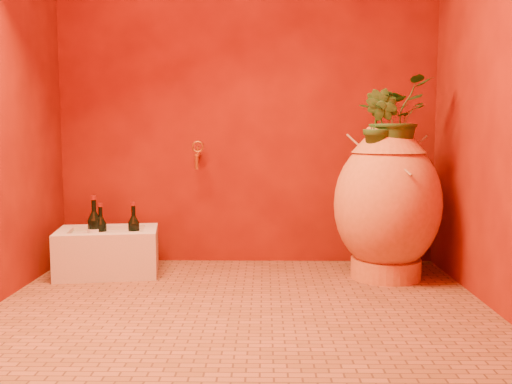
{
  "coord_description": "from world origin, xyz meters",
  "views": [
    {
      "loc": [
        0.12,
        -2.82,
        0.88
      ],
      "look_at": [
        0.07,
        0.35,
        0.54
      ],
      "focal_mm": 40.0,
      "sensor_mm": 36.0,
      "label": 1
    }
  ],
  "objects_px": {
    "wine_bottle_a": "(95,231)",
    "wall_tap": "(198,154)",
    "wine_bottle_c": "(101,234)",
    "amphora": "(387,203)",
    "stone_basin": "(108,253)",
    "wine_bottle_b": "(134,233)"
  },
  "relations": [
    {
      "from": "amphora",
      "to": "wine_bottle_a",
      "type": "bearing_deg",
      "value": 179.06
    },
    {
      "from": "amphora",
      "to": "wine_bottle_a",
      "type": "distance_m",
      "value": 1.78
    },
    {
      "from": "amphora",
      "to": "wine_bottle_b",
      "type": "xyz_separation_m",
      "value": [
        -1.53,
        0.06,
        -0.19
      ]
    },
    {
      "from": "wine_bottle_a",
      "to": "wine_bottle_b",
      "type": "distance_m",
      "value": 0.24
    },
    {
      "from": "stone_basin",
      "to": "wine_bottle_b",
      "type": "height_order",
      "value": "wine_bottle_b"
    },
    {
      "from": "stone_basin",
      "to": "wine_bottle_c",
      "type": "height_order",
      "value": "wine_bottle_c"
    },
    {
      "from": "wine_bottle_b",
      "to": "wall_tap",
      "type": "height_order",
      "value": "wall_tap"
    },
    {
      "from": "wine_bottle_a",
      "to": "wall_tap",
      "type": "height_order",
      "value": "wall_tap"
    },
    {
      "from": "stone_basin",
      "to": "wall_tap",
      "type": "height_order",
      "value": "wall_tap"
    },
    {
      "from": "amphora",
      "to": "wine_bottle_c",
      "type": "distance_m",
      "value": 1.74
    },
    {
      "from": "amphora",
      "to": "wall_tap",
      "type": "xyz_separation_m",
      "value": [
        -1.17,
        0.35,
        0.28
      ]
    },
    {
      "from": "wine_bottle_c",
      "to": "wall_tap",
      "type": "bearing_deg",
      "value": 28.95
    },
    {
      "from": "amphora",
      "to": "wine_bottle_c",
      "type": "relative_size",
      "value": 3.12
    },
    {
      "from": "amphora",
      "to": "wall_tap",
      "type": "height_order",
      "value": "amphora"
    },
    {
      "from": "amphora",
      "to": "stone_basin",
      "type": "height_order",
      "value": "amphora"
    },
    {
      "from": "amphora",
      "to": "wall_tap",
      "type": "distance_m",
      "value": 1.25
    },
    {
      "from": "amphora",
      "to": "wine_bottle_a",
      "type": "relative_size",
      "value": 2.69
    },
    {
      "from": "stone_basin",
      "to": "amphora",
      "type": "bearing_deg",
      "value": -2.07
    },
    {
      "from": "wine_bottle_a",
      "to": "stone_basin",
      "type": "bearing_deg",
      "value": 25.2
    },
    {
      "from": "wine_bottle_b",
      "to": "wine_bottle_c",
      "type": "height_order",
      "value": "wine_bottle_b"
    },
    {
      "from": "amphora",
      "to": "wine_bottle_b",
      "type": "distance_m",
      "value": 1.55
    },
    {
      "from": "wine_bottle_b",
      "to": "wine_bottle_c",
      "type": "bearing_deg",
      "value": -174.34
    }
  ]
}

